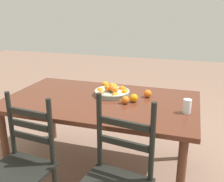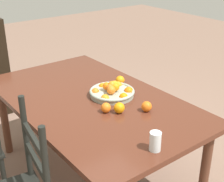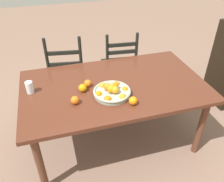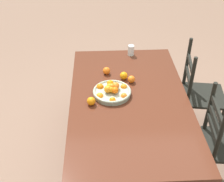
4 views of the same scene
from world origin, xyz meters
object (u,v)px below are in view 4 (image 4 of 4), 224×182
(fruit_bowl, at_px, (112,91))
(chair_near_window, at_px, (224,143))
(dining_table, at_px, (129,105))
(orange_loose_2, at_px, (131,79))
(chair_by_cabinet, at_px, (199,94))
(drinking_glass, at_px, (131,50))
(orange_loose_1, at_px, (91,101))
(orange_loose_3, at_px, (106,71))
(orange_loose_0, at_px, (124,76))

(fruit_bowl, bearing_deg, chair_near_window, 68.28)
(dining_table, distance_m, orange_loose_2, 0.28)
(dining_table, xyz_separation_m, chair_by_cabinet, (-0.38, 0.79, -0.20))
(orange_loose_2, height_order, drinking_glass, drinking_glass)
(chair_near_window, bearing_deg, dining_table, 74.52)
(dining_table, bearing_deg, fruit_bowl, -113.62)
(chair_near_window, height_order, chair_by_cabinet, chair_by_cabinet)
(fruit_bowl, bearing_deg, orange_loose_1, -53.66)
(orange_loose_1, bearing_deg, orange_loose_2, 130.02)
(chair_by_cabinet, distance_m, orange_loose_3, 1.03)
(fruit_bowl, relative_size, orange_loose_0, 4.58)
(chair_by_cabinet, relative_size, drinking_glass, 8.86)
(orange_loose_2, bearing_deg, fruit_bowl, -46.86)
(chair_near_window, height_order, orange_loose_3, chair_near_window)
(orange_loose_3, xyz_separation_m, drinking_glass, (-0.37, 0.28, 0.02))
(chair_by_cabinet, distance_m, orange_loose_2, 0.82)
(chair_near_window, bearing_deg, chair_by_cabinet, 7.51)
(orange_loose_2, bearing_deg, orange_loose_1, -49.98)
(orange_loose_1, bearing_deg, dining_table, 101.37)
(chair_near_window, bearing_deg, orange_loose_0, 58.85)
(orange_loose_0, bearing_deg, chair_near_window, 52.99)
(dining_table, relative_size, chair_near_window, 1.84)
(orange_loose_1, bearing_deg, fruit_bowl, 126.34)
(orange_loose_0, bearing_deg, orange_loose_2, 47.70)
(orange_loose_0, bearing_deg, fruit_bowl, -27.62)
(chair_near_window, bearing_deg, orange_loose_3, 59.84)
(orange_loose_0, height_order, drinking_glass, drinking_glass)
(orange_loose_0, xyz_separation_m, orange_loose_1, (0.38, -0.31, -0.00))
(orange_loose_1, height_order, drinking_glass, drinking_glass)
(chair_by_cabinet, bearing_deg, orange_loose_1, 120.73)
(chair_by_cabinet, xyz_separation_m, fruit_bowl, (0.32, -0.95, 0.31))
(drinking_glass, bearing_deg, orange_loose_1, -26.81)
(orange_loose_3, relative_size, drinking_glass, 0.64)
(chair_by_cabinet, distance_m, drinking_glass, 0.87)
(orange_loose_0, relative_size, orange_loose_1, 1.02)
(dining_table, xyz_separation_m, orange_loose_0, (-0.31, -0.03, 0.11))
(fruit_bowl, xyz_separation_m, drinking_glass, (-0.72, 0.25, 0.02))
(dining_table, xyz_separation_m, orange_loose_3, (-0.41, -0.19, 0.11))
(chair_near_window, distance_m, fruit_bowl, 1.09)
(orange_loose_3, bearing_deg, drinking_glass, 142.85)
(orange_loose_0, xyz_separation_m, drinking_glass, (-0.47, 0.12, 0.02))
(dining_table, relative_size, orange_loose_1, 24.04)
(dining_table, bearing_deg, chair_by_cabinet, 115.95)
(dining_table, xyz_separation_m, orange_loose_1, (0.07, -0.34, 0.11))
(fruit_bowl, distance_m, orange_loose_3, 0.35)
(chair_near_window, distance_m, orange_loose_3, 1.28)
(dining_table, distance_m, chair_by_cabinet, 0.90)
(drinking_glass, bearing_deg, chair_by_cabinet, 60.38)
(drinking_glass, bearing_deg, orange_loose_0, -13.96)
(drinking_glass, bearing_deg, chair_near_window, 33.22)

